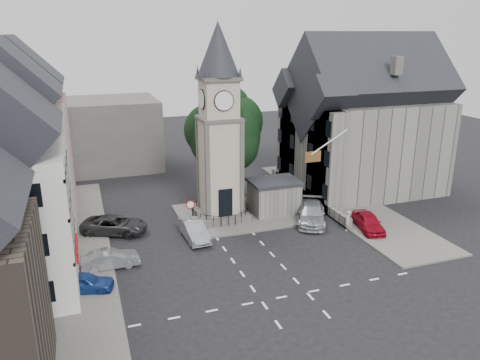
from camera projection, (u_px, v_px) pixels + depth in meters
name	position (u px, v px, depth m)	size (l,w,h in m)	color
ground	(253.00, 258.00, 33.40)	(120.00, 120.00, 0.00)	black
pavement_west	(68.00, 247.00, 34.89)	(6.00, 30.00, 0.14)	#595651
pavement_east	(341.00, 201.00, 44.33)	(6.00, 26.00, 0.14)	#595651
central_island	(237.00, 215.00, 41.06)	(10.00, 8.00, 0.16)	#595651
road_markings	(284.00, 297.00, 28.45)	(20.00, 8.00, 0.01)	silver
clock_tower	(219.00, 125.00, 38.16)	(4.86, 4.86, 16.25)	#4C4944
stone_shelter	(274.00, 197.00, 41.19)	(4.30, 3.30, 3.08)	#63615B
town_tree	(225.00, 127.00, 43.64)	(7.20, 7.20, 10.80)	black
warning_sign_post	(191.00, 210.00, 36.69)	(0.70, 0.19, 2.85)	black
terrace_pink	(24.00, 137.00, 41.00)	(8.10, 7.60, 12.80)	pink
terrace_cream	(14.00, 160.00, 33.80)	(8.10, 7.60, 12.80)	beige
terrace_tudor	(0.00, 201.00, 26.71)	(8.10, 7.60, 12.00)	silver
backdrop_west	(70.00, 136.00, 53.69)	(20.00, 10.00, 8.00)	#4C4944
east_building	(361.00, 129.00, 46.29)	(14.40, 11.40, 12.60)	#63615B
east_boundary_wall	(305.00, 194.00, 45.15)	(0.40, 16.00, 0.90)	#63615B
flagpole	(329.00, 142.00, 37.39)	(3.68, 0.10, 2.74)	white
car_west_blue	(84.00, 283.00, 28.82)	(1.47, 3.66, 1.25)	navy
car_west_silver	(110.00, 259.00, 31.77)	(1.36, 3.89, 1.28)	gray
car_west_grey	(115.00, 225.00, 37.21)	(2.38, 5.16, 1.43)	#29292B
car_island_silver	(194.00, 230.00, 36.25)	(1.52, 4.36, 1.44)	#92969A
car_island_east	(312.00, 214.00, 39.41)	(2.18, 5.37, 1.56)	#A1A4A9
car_east_red	(368.00, 222.00, 37.83)	(1.70, 4.22, 1.44)	maroon
pedestrian	(348.00, 221.00, 37.73)	(0.62, 0.41, 1.71)	#C1B09F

